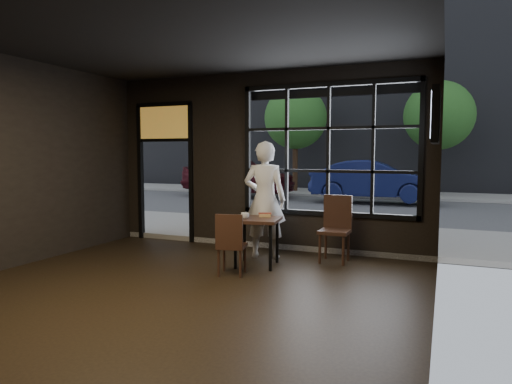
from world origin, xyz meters
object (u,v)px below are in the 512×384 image
at_px(chair_near, 232,244).
at_px(navy_car, 373,180).
at_px(man, 265,200).
at_px(cafe_table, 257,242).

relative_size(chair_near, navy_car, 0.21).
bearing_deg(man, navy_car, -102.52).
height_order(cafe_table, man, man).
distance_m(chair_near, man, 1.33).
height_order(man, navy_car, man).
bearing_deg(man, cafe_table, 90.33).
relative_size(cafe_table, man, 0.39).
height_order(chair_near, man, man).
bearing_deg(navy_car, cafe_table, 174.27).
height_order(cafe_table, chair_near, chair_near).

